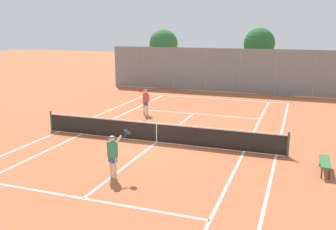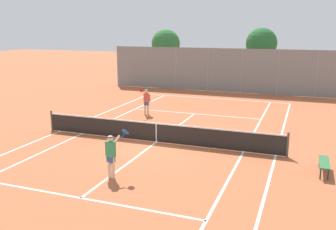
{
  "view_description": "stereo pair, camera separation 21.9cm",
  "coord_description": "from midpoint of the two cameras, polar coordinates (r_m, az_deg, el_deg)",
  "views": [
    {
      "loc": [
        6.26,
        -15.84,
        5.33
      ],
      "look_at": [
        0.03,
        1.5,
        1.0
      ],
      "focal_mm": 40.0,
      "sensor_mm": 36.0,
      "label": 1
    },
    {
      "loc": [
        6.47,
        -15.77,
        5.33
      ],
      "look_at": [
        0.03,
        1.5,
        1.0
      ],
      "focal_mm": 40.0,
      "sensor_mm": 36.0,
      "label": 2
    }
  ],
  "objects": [
    {
      "name": "tree_behind_right",
      "position": [
        33.91,
        14.26,
        10.41
      ],
      "size": [
        2.67,
        2.67,
        5.32
      ],
      "color": "brown",
      "rests_on": "ground"
    },
    {
      "name": "loose_tennis_ball_1",
      "position": [
        26.74,
        3.28,
        1.77
      ],
      "size": [
        0.07,
        0.07,
        0.07
      ],
      "primitive_type": "sphere",
      "color": "#D1DB33",
      "rests_on": "ground"
    },
    {
      "name": "back_fence",
      "position": [
        31.78,
        8.82,
        6.75
      ],
      "size": [
        20.16,
        0.08,
        3.67
      ],
      "color": "gray",
      "rests_on": "ground"
    },
    {
      "name": "loose_tennis_ball_2",
      "position": [
        16.7,
        6.71,
        -5.36
      ],
      "size": [
        0.07,
        0.07,
        0.07
      ],
      "primitive_type": "sphere",
      "color": "#D1DB33",
      "rests_on": "ground"
    },
    {
      "name": "court_line_markings",
      "position": [
        17.85,
        -1.44,
        -4.14
      ],
      "size": [
        11.1,
        23.9,
        0.01
      ],
      "color": "silver",
      "rests_on": "ground"
    },
    {
      "name": "player_near_side",
      "position": [
        13.59,
        -8.21,
        -5.82
      ],
      "size": [
        0.8,
        0.71,
        1.77
      ],
      "color": "beige",
      "rests_on": "ground"
    },
    {
      "name": "tennis_net",
      "position": [
        17.71,
        -1.45,
        -2.58
      ],
      "size": [
        12.0,
        0.1,
        1.07
      ],
      "color": "#474C47",
      "rests_on": "ground"
    },
    {
      "name": "tree_behind_left",
      "position": [
        36.56,
        -0.22,
        10.69
      ],
      "size": [
        2.73,
        2.73,
        5.17
      ],
      "color": "brown",
      "rests_on": "ground"
    },
    {
      "name": "courtside_bench",
      "position": [
        15.22,
        23.09,
        -6.75
      ],
      "size": [
        0.36,
        1.5,
        0.47
      ],
      "color": "#2D6638",
      "rests_on": "ground"
    },
    {
      "name": "ground_plane",
      "position": [
        17.85,
        -1.44,
        -4.15
      ],
      "size": [
        120.0,
        120.0,
        0.0
      ],
      "primitive_type": "plane",
      "color": "#B25B38"
    },
    {
      "name": "loose_tennis_ball_3",
      "position": [
        18.54,
        3.53,
        -3.4
      ],
      "size": [
        0.07,
        0.07,
        0.07
      ],
      "primitive_type": "sphere",
      "color": "#D1DB33",
      "rests_on": "ground"
    },
    {
      "name": "player_far_left",
      "position": [
        23.19,
        -3.04,
        2.26
      ],
      "size": [
        0.48,
        0.87,
        1.77
      ],
      "color": "beige",
      "rests_on": "ground"
    }
  ]
}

